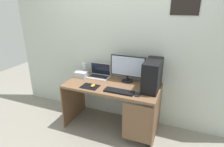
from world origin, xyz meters
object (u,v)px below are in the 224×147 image
object	(u,v)px
keyboard	(119,91)
pc_tower	(152,75)
monitor	(128,68)
speaker	(85,68)
cell_phone	(138,95)
laptop	(99,74)
mouse_left	(93,86)
projector	(81,74)

from	to	relation	value
keyboard	pc_tower	bearing A→B (deg)	35.26
monitor	speaker	distance (m)	0.79
cell_phone	keyboard	bearing A→B (deg)	-177.00
laptop	mouse_left	xyz separation A→B (m)	(0.09, -0.40, -0.02)
monitor	mouse_left	distance (m)	0.59
pc_tower	speaker	world-z (taller)	pc_tower
pc_tower	projector	size ratio (longest dim) A/B	2.43
laptop	pc_tower	bearing A→B (deg)	-9.20
laptop	mouse_left	bearing A→B (deg)	-76.85
laptop	cell_phone	xyz separation A→B (m)	(0.77, -0.41, -0.04)
monitor	keyboard	bearing A→B (deg)	-88.56
pc_tower	keyboard	xyz separation A→B (m)	(-0.39, -0.28, -0.20)
pc_tower	mouse_left	distance (m)	0.87
laptop	cell_phone	distance (m)	0.87
pc_tower	speaker	xyz separation A→B (m)	(-1.18, 0.18, -0.11)
pc_tower	laptop	world-z (taller)	pc_tower
monitor	cell_phone	world-z (taller)	monitor
pc_tower	projector	distance (m)	1.18
keyboard	mouse_left	distance (m)	0.41
laptop	speaker	world-z (taller)	laptop
speaker	mouse_left	xyz separation A→B (m)	(0.38, -0.43, -0.08)
monitor	cell_phone	size ratio (longest dim) A/B	4.15
projector	mouse_left	xyz separation A→B (m)	(0.36, -0.27, -0.03)
laptop	projector	size ratio (longest dim) A/B	1.79
laptop	keyboard	distance (m)	0.66
speaker	projector	distance (m)	0.17
projector	cell_phone	world-z (taller)	projector
monitor	projector	size ratio (longest dim) A/B	2.70
keyboard	projector	bearing A→B (deg)	159.16
pc_tower	keyboard	bearing A→B (deg)	-144.74
pc_tower	speaker	bearing A→B (deg)	171.53
projector	pc_tower	bearing A→B (deg)	-0.80
laptop	mouse_left	world-z (taller)	laptop
cell_phone	speaker	bearing A→B (deg)	157.39
speaker	mouse_left	distance (m)	0.58
monitor	laptop	size ratio (longest dim) A/B	1.50
mouse_left	pc_tower	bearing A→B (deg)	17.72
keyboard	cell_phone	world-z (taller)	keyboard
speaker	mouse_left	size ratio (longest dim) A/B	2.03
pc_tower	mouse_left	size ratio (longest dim) A/B	5.07
keyboard	mouse_left	size ratio (longest dim) A/B	4.38
monitor	keyboard	world-z (taller)	monitor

